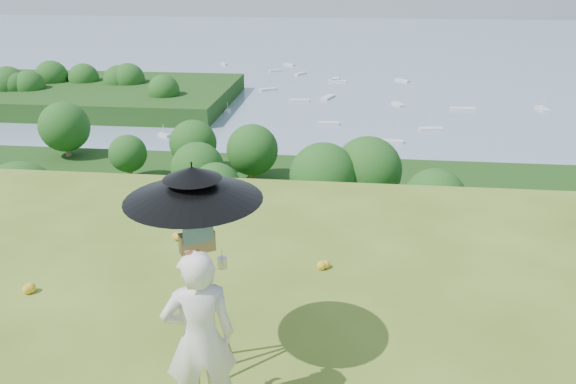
# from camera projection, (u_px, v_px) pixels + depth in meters

# --- Properties ---
(shoreline_tier) EXTENTS (170.00, 28.00, 8.00)m
(shoreline_tier) POSITION_uv_depth(u_px,v_px,m) (344.00, 243.00, 86.63)
(shoreline_tier) COLOR #6C6156
(shoreline_tier) RESTS_ON bay_water
(bay_water) EXTENTS (700.00, 700.00, 0.00)m
(bay_water) POSITION_uv_depth(u_px,v_px,m) (351.00, 62.00, 238.00)
(bay_water) COLOR slate
(bay_water) RESTS_ON ground
(peninsula) EXTENTS (90.00, 60.00, 12.00)m
(peninsula) POSITION_uv_depth(u_px,v_px,m) (95.00, 86.00, 165.45)
(peninsula) COLOR #183D10
(peninsula) RESTS_ON bay_water
(slope_trees) EXTENTS (110.00, 50.00, 6.00)m
(slope_trees) POSITION_uv_depth(u_px,v_px,m) (345.00, 237.00, 41.91)
(slope_trees) COLOR #1A4815
(slope_trees) RESTS_ON forest_slope
(harbor_town) EXTENTS (110.00, 22.00, 5.00)m
(harbor_town) POSITION_uv_depth(u_px,v_px,m) (346.00, 205.00, 84.20)
(harbor_town) COLOR silver
(harbor_town) RESTS_ON shoreline_tier
(moored_boats) EXTENTS (140.00, 140.00, 0.70)m
(moored_boats) POSITION_uv_depth(u_px,v_px,m) (307.00, 102.00, 166.32)
(moored_boats) COLOR silver
(moored_boats) RESTS_ON bay_water
(painter) EXTENTS (0.71, 0.59, 1.68)m
(painter) POSITION_uv_depth(u_px,v_px,m) (200.00, 339.00, 4.72)
(painter) COLOR silver
(painter) RESTS_ON ground
(field_easel) EXTENTS (0.87, 0.87, 1.68)m
(field_easel) POSITION_uv_depth(u_px,v_px,m) (201.00, 299.00, 5.29)
(field_easel) COLOR #996340
(field_easel) RESTS_ON ground
(sun_umbrella) EXTENTS (1.55, 1.55, 0.82)m
(sun_umbrella) POSITION_uv_depth(u_px,v_px,m) (194.00, 206.00, 4.96)
(sun_umbrella) COLOR black
(sun_umbrella) RESTS_ON field_easel
(painter_cap) EXTENTS (0.26, 0.27, 0.10)m
(painter_cap) POSITION_uv_depth(u_px,v_px,m) (194.00, 256.00, 4.43)
(painter_cap) COLOR #C66C75
(painter_cap) RESTS_ON painter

